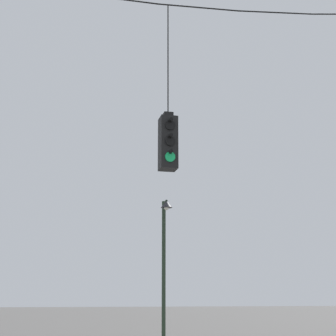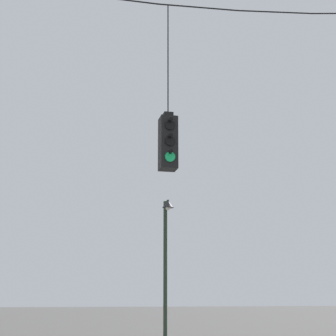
{
  "view_description": "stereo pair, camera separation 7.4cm",
  "coord_description": "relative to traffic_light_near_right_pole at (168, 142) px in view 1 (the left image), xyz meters",
  "views": [
    {
      "loc": [
        -1.07,
        -9.77,
        1.9
      ],
      "look_at": [
        1.1,
        -0.27,
        4.36
      ],
      "focal_mm": 55.0,
      "sensor_mm": 36.0,
      "label": 1
    },
    {
      "loc": [
        -1.0,
        -9.79,
        1.9
      ],
      "look_at": [
        1.1,
        -0.27,
        4.36
      ],
      "focal_mm": 55.0,
      "sensor_mm": 36.0,
      "label": 2
    }
  ],
  "objects": [
    {
      "name": "traffic_light_near_right_pole",
      "position": [
        0.0,
        0.0,
        0.0
      ],
      "size": [
        0.34,
        0.46,
        3.61
      ],
      "color": "black"
    },
    {
      "name": "street_lamp",
      "position": [
        1.31,
        6.18,
        -1.7
      ],
      "size": [
        0.36,
        0.64,
        4.88
      ],
      "color": "#233323",
      "rests_on": "ground_plane"
    }
  ]
}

